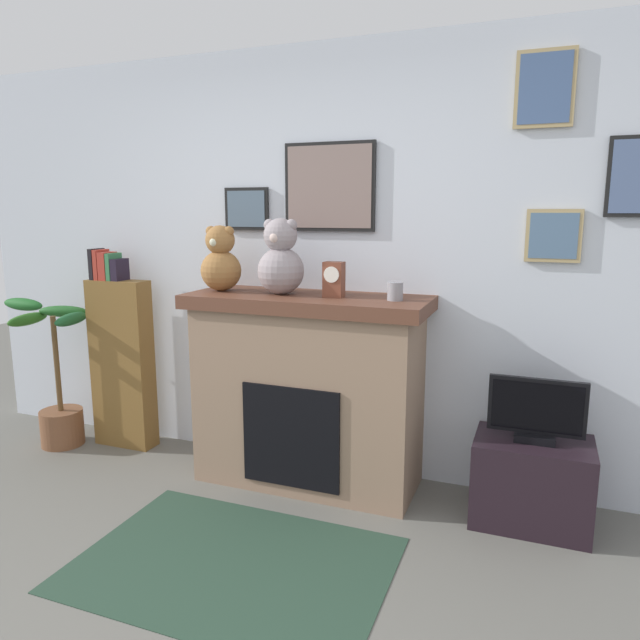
{
  "coord_description": "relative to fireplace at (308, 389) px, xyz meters",
  "views": [
    {
      "loc": [
        1.35,
        -1.42,
        1.63
      ],
      "look_at": [
        0.16,
        1.68,
        1.01
      ],
      "focal_mm": 32.7,
      "sensor_mm": 36.0,
      "label": 1
    }
  ],
  "objects": [
    {
      "name": "bookshelf",
      "position": [
        -1.42,
        0.06,
        0.04
      ],
      "size": [
        0.43,
        0.16,
        1.38
      ],
      "color": "brown",
      "rests_on": "ground_plane"
    },
    {
      "name": "tv_stand",
      "position": [
        1.28,
        -0.04,
        -0.35
      ],
      "size": [
        0.59,
        0.4,
        0.46
      ],
      "primitive_type": "cube",
      "color": "black",
      "rests_on": "ground_plane"
    },
    {
      "name": "teddy_bear_grey",
      "position": [
        -0.16,
        -0.02,
        0.77
      ],
      "size": [
        0.27,
        0.27,
        0.44
      ],
      "color": "gray",
      "rests_on": "fireplace"
    },
    {
      "name": "teddy_bear_tan",
      "position": [
        -0.56,
        -0.02,
        0.75
      ],
      "size": [
        0.25,
        0.25,
        0.4
      ],
      "color": "olive",
      "rests_on": "fireplace"
    },
    {
      "name": "fireplace",
      "position": [
        0.0,
        0.0,
        0.0
      ],
      "size": [
        1.42,
        0.58,
        1.15
      ],
      "color": "#91735C",
      "rests_on": "ground_plane"
    },
    {
      "name": "mantel_clock",
      "position": [
        0.17,
        -0.02,
        0.67
      ],
      "size": [
        0.11,
        0.08,
        0.2
      ],
      "color": "brown",
      "rests_on": "fireplace"
    },
    {
      "name": "back_wall",
      "position": [
        -0.07,
        0.32,
        0.72
      ],
      "size": [
        5.2,
        0.15,
        2.6
      ],
      "color": "silver",
      "rests_on": "ground_plane"
    },
    {
      "name": "potted_plant",
      "position": [
        -1.84,
        -0.11,
        -0.16
      ],
      "size": [
        0.5,
        0.5,
        1.08
      ],
      "color": "brown",
      "rests_on": "ground_plane"
    },
    {
      "name": "area_rug",
      "position": [
        -0.0,
        -0.94,
        -0.58
      ],
      "size": [
        1.45,
        1.01,
        0.01
      ],
      "primitive_type": "cube",
      "color": "#273F30",
      "rests_on": "ground_plane"
    },
    {
      "name": "television",
      "position": [
        1.28,
        -0.04,
        0.03
      ],
      "size": [
        0.48,
        0.14,
        0.33
      ],
      "color": "black",
      "rests_on": "tv_stand"
    },
    {
      "name": "candle_jar",
      "position": [
        0.52,
        -0.02,
        0.62
      ],
      "size": [
        0.09,
        0.09,
        0.1
      ],
      "primitive_type": "cylinder",
      "color": "gray",
      "rests_on": "fireplace"
    }
  ]
}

